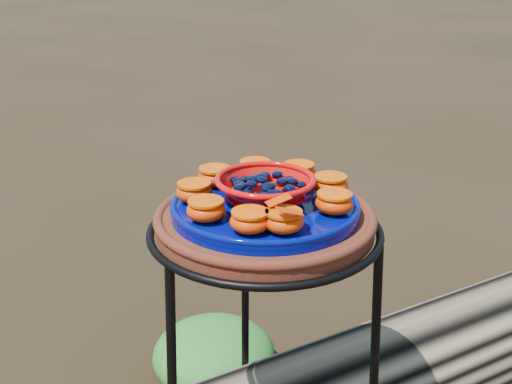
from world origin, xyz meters
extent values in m
cylinder|color=#48140F|center=(0.00, 0.00, 0.72)|extent=(0.37, 0.37, 0.03)
cylinder|color=#030755|center=(0.00, 0.00, 0.74)|extent=(0.32, 0.32, 0.02)
ellipsoid|color=red|center=(0.00, -0.12, 0.77)|extent=(0.06, 0.06, 0.03)
ellipsoid|color=red|center=(0.10, -0.06, 0.77)|extent=(0.06, 0.06, 0.03)
ellipsoid|color=red|center=(0.12, 0.02, 0.77)|extent=(0.06, 0.06, 0.03)
ellipsoid|color=red|center=(0.08, 0.09, 0.77)|extent=(0.06, 0.06, 0.03)
ellipsoid|color=red|center=(0.01, 0.12, 0.77)|extent=(0.06, 0.06, 0.03)
ellipsoid|color=red|center=(-0.07, 0.09, 0.77)|extent=(0.06, 0.06, 0.03)
ellipsoid|color=red|center=(-0.12, 0.03, 0.77)|extent=(0.06, 0.06, 0.03)
ellipsoid|color=red|center=(-0.11, -0.05, 0.77)|extent=(0.06, 0.06, 0.03)
ellipsoid|color=red|center=(-0.05, -0.11, 0.77)|extent=(0.06, 0.06, 0.03)
ellipsoid|color=#215A23|center=(-0.04, 0.52, 0.09)|extent=(0.34, 0.34, 0.17)
camera|label=1|loc=(-0.20, -0.98, 1.16)|focal=45.00mm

